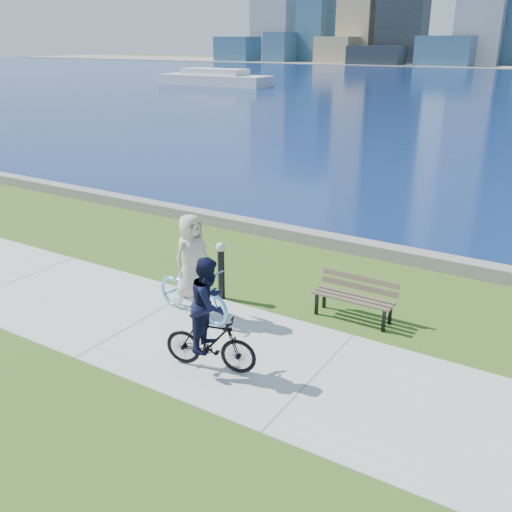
{
  "coord_description": "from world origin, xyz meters",
  "views": [
    {
      "loc": [
        3.62,
        -7.7,
        5.49
      ],
      "look_at": [
        -2.45,
        2.05,
        1.1
      ],
      "focal_mm": 40.0,
      "sensor_mm": 36.0,
      "label": 1
    }
  ],
  "objects": [
    {
      "name": "cyclist_woman",
      "position": [
        -3.22,
        0.8,
        0.84
      ],
      "size": [
        1.04,
        2.13,
        2.21
      ],
      "rotation": [
        0.0,
        0.0,
        1.4
      ],
      "color": "#60BBEB",
      "rests_on": "ground"
    },
    {
      "name": "seawall",
      "position": [
        0.0,
        6.2,
        0.17
      ],
      "size": [
        90.0,
        0.5,
        0.35
      ],
      "primitive_type": "cube",
      "color": "slate",
      "rests_on": "ground"
    },
    {
      "name": "cyclist_man",
      "position": [
        -1.67,
        -0.7,
        0.9
      ],
      "size": [
        0.88,
        1.76,
        2.1
      ],
      "rotation": [
        0.0,
        0.0,
        1.81
      ],
      "color": "black",
      "rests_on": "ground"
    },
    {
      "name": "ferry_near",
      "position": [
        -39.99,
        52.59,
        0.84
      ],
      "size": [
        14.86,
        4.25,
        2.02
      ],
      "color": "silver",
      "rests_on": "ground"
    },
    {
      "name": "bollard_lamp",
      "position": [
        -3.21,
        1.81,
        0.77
      ],
      "size": [
        0.22,
        0.22,
        1.34
      ],
      "color": "black",
      "rests_on": "ground"
    },
    {
      "name": "concrete_path",
      "position": [
        0.0,
        0.0,
        0.01
      ],
      "size": [
        80.0,
        3.5,
        0.02
      ],
      "primitive_type": "cube",
      "color": "#AEAFA9",
      "rests_on": "ground"
    },
    {
      "name": "park_bench",
      "position": [
        -0.3,
        2.51,
        0.53
      ],
      "size": [
        1.69,
        0.59,
        0.87
      ],
      "rotation": [
        0.0,
        0.0,
        0.0
      ],
      "color": "black",
      "rests_on": "ground"
    },
    {
      "name": "ground",
      "position": [
        0.0,
        0.0,
        0.0
      ],
      "size": [
        320.0,
        320.0,
        0.0
      ],
      "primitive_type": "plane",
      "color": "#315516",
      "rests_on": "ground"
    }
  ]
}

